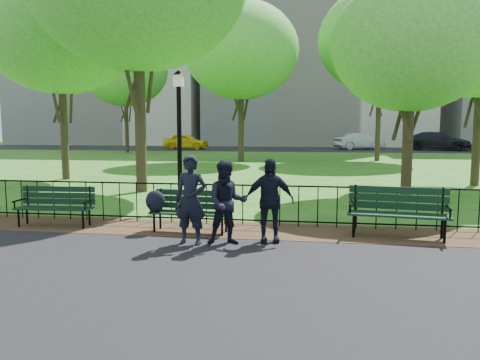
# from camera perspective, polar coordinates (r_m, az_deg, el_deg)

# --- Properties ---
(ground) EXTENTS (120.00, 120.00, 0.00)m
(ground) POSITION_cam_1_polar(r_m,az_deg,el_deg) (8.31, -3.08, -8.38)
(ground) COLOR #20631A
(asphalt_path) EXTENTS (60.00, 9.20, 0.01)m
(asphalt_path) POSITION_cam_1_polar(r_m,az_deg,el_deg) (5.21, -11.11, -17.82)
(asphalt_path) COLOR black
(asphalt_path) RESTS_ON ground
(dirt_strip) EXTENTS (60.00, 1.60, 0.01)m
(dirt_strip) POSITION_cam_1_polar(r_m,az_deg,el_deg) (9.73, -1.27, -6.04)
(dirt_strip) COLOR #3B2318
(dirt_strip) RESTS_ON ground
(far_street) EXTENTS (70.00, 9.00, 0.01)m
(far_street) POSITION_cam_1_polar(r_m,az_deg,el_deg) (42.94, 6.50, 3.75)
(far_street) COLOR black
(far_street) RESTS_ON ground
(iron_fence) EXTENTS (24.06, 0.06, 1.00)m
(iron_fence) POSITION_cam_1_polar(r_m,az_deg,el_deg) (10.13, -0.79, -2.75)
(iron_fence) COLOR black
(iron_fence) RESTS_ON ground
(apartment_west) EXTENTS (22.00, 15.00, 26.00)m
(apartment_west) POSITION_cam_1_polar(r_m,az_deg,el_deg) (61.61, -14.64, 16.59)
(apartment_west) COLOR silver
(apartment_west) RESTS_ON ground
(apartment_mid) EXTENTS (24.00, 15.00, 30.00)m
(apartment_mid) POSITION_cam_1_polar(r_m,az_deg,el_deg) (57.31, 9.37, 19.53)
(apartment_mid) COLOR silver
(apartment_mid) RESTS_ON ground
(park_bench_main) EXTENTS (1.74, 0.60, 0.92)m
(park_bench_main) POSITION_cam_1_polar(r_m,az_deg,el_deg) (9.54, -8.05, -2.89)
(park_bench_main) COLOR black
(park_bench_main) RESTS_ON ground
(park_bench_left_a) EXTENTS (1.65, 0.60, 0.92)m
(park_bench_left_a) POSITION_cam_1_polar(r_m,az_deg,el_deg) (10.77, -21.53, -2.50)
(park_bench_left_a) COLOR black
(park_bench_left_a) RESTS_ON ground
(park_bench_right_a) EXTENTS (1.92, 0.81, 1.06)m
(park_bench_right_a) POSITION_cam_1_polar(r_m,az_deg,el_deg) (9.48, 18.71, -3.10)
(park_bench_right_a) COLOR black
(park_bench_right_a) RESTS_ON ground
(lamppost) EXTENTS (0.32, 0.32, 3.53)m
(lamppost) POSITION_cam_1_polar(r_m,az_deg,el_deg) (12.00, -7.41, 5.49)
(lamppost) COLOR black
(lamppost) RESTS_ON ground
(tree_near_e) EXTENTS (4.70, 4.70, 6.55)m
(tree_near_e) POSITION_cam_1_polar(r_m,az_deg,el_deg) (15.14, 20.20, 15.33)
(tree_near_e) COLOR #2D2116
(tree_near_e) RESTS_ON ground
(tree_mid_w) EXTENTS (6.20, 6.20, 8.64)m
(tree_mid_w) POSITION_cam_1_polar(r_m,az_deg,el_deg) (20.36, -21.14, 17.11)
(tree_mid_w) COLOR #2D2116
(tree_mid_w) RESTS_ON ground
(tree_far_c) EXTENTS (6.73, 6.73, 9.37)m
(tree_far_c) POSITION_cam_1_polar(r_m,az_deg,el_deg) (28.28, 0.13, 15.52)
(tree_far_c) COLOR #2D2116
(tree_far_c) RESTS_ON ground
(tree_far_e) EXTENTS (7.46, 7.46, 10.40)m
(tree_far_e) POSITION_cam_1_polar(r_m,az_deg,el_deg) (30.27, 16.81, 16.02)
(tree_far_e) COLOR #2D2116
(tree_far_e) RESTS_ON ground
(tree_far_w) EXTENTS (6.69, 6.69, 9.32)m
(tree_far_w) POSITION_cam_1_polar(r_m,az_deg,el_deg) (38.69, -13.83, 12.88)
(tree_far_w) COLOR #2D2116
(tree_far_w) RESTS_ON ground
(person_left) EXTENTS (0.63, 0.44, 1.62)m
(person_left) POSITION_cam_1_polar(r_m,az_deg,el_deg) (8.47, -6.03, -2.42)
(person_left) COLOR black
(person_left) RESTS_ON asphalt_path
(person_mid) EXTENTS (0.81, 0.56, 1.53)m
(person_mid) POSITION_cam_1_polar(r_m,az_deg,el_deg) (8.42, -1.59, -2.78)
(person_mid) COLOR black
(person_mid) RESTS_ON asphalt_path
(person_right) EXTENTS (0.96, 0.51, 1.55)m
(person_right) POSITION_cam_1_polar(r_m,az_deg,el_deg) (8.61, 3.58, -2.49)
(person_right) COLOR black
(person_right) RESTS_ON asphalt_path
(taxi) EXTENTS (4.26, 2.06, 1.40)m
(taxi) POSITION_cam_1_polar(r_m,az_deg,el_deg) (43.29, -6.62, 4.71)
(taxi) COLOR yellow
(taxi) RESTS_ON far_street
(sedan_silver) EXTENTS (4.68, 3.23, 1.46)m
(sedan_silver) POSITION_cam_1_polar(r_m,az_deg,el_deg) (43.32, 14.34, 4.59)
(sedan_silver) COLOR #A8AAB0
(sedan_silver) RESTS_ON far_street
(sedan_dark) EXTENTS (5.92, 3.81, 1.59)m
(sedan_dark) POSITION_cam_1_polar(r_m,az_deg,el_deg) (44.19, 22.94, 4.40)
(sedan_dark) COLOR black
(sedan_dark) RESTS_ON far_street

